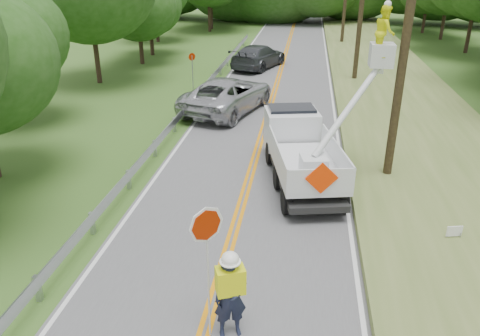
# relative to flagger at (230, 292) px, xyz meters

# --- Properties ---
(road) EXTENTS (7.20, 96.00, 0.03)m
(road) POSITION_rel_flagger_xyz_m (-0.56, 13.43, -1.13)
(road) COLOR #555557
(road) RESTS_ON ground
(guardrail) EXTENTS (0.18, 48.00, 0.77)m
(guardrail) POSITION_rel_flagger_xyz_m (-4.58, 14.34, -0.58)
(guardrail) COLOR #9DA1A5
(guardrail) RESTS_ON ground
(utility_poles) EXTENTS (1.60, 43.30, 10.00)m
(utility_poles) POSITION_rel_flagger_xyz_m (4.44, 16.45, 4.13)
(utility_poles) COLOR black
(utility_poles) RESTS_ON ground
(tall_grass_verge) EXTENTS (7.00, 96.00, 0.30)m
(tall_grass_verge) POSITION_rel_flagger_xyz_m (6.54, 13.43, -0.99)
(tall_grass_verge) COLOR #4E612A
(tall_grass_verge) RESTS_ON ground
(flagger) EXTENTS (1.13, 0.75, 3.14)m
(flagger) POSITION_rel_flagger_xyz_m (0.00, 0.00, 0.00)
(flagger) COLOR #191E33
(flagger) RESTS_ON road
(bucket_truck) EXTENTS (4.42, 6.36, 6.09)m
(bucket_truck) POSITION_rel_flagger_xyz_m (1.38, 8.66, 0.30)
(bucket_truck) COLOR black
(bucket_truck) RESTS_ON road
(suv_silver) EXTENTS (4.77, 7.07, 1.80)m
(suv_silver) POSITION_rel_flagger_xyz_m (-2.73, 16.02, -0.22)
(suv_silver) COLOR #ADADB4
(suv_silver) RESTS_ON road
(suv_darkgrey) EXTENTS (4.14, 6.23, 1.68)m
(suv_darkgrey) POSITION_rel_flagger_xyz_m (-2.27, 27.04, -0.28)
(suv_darkgrey) COLOR #3D4045
(suv_darkgrey) RESTS_ON road
(stop_sign_permanent) EXTENTS (0.35, 0.37, 2.28)m
(stop_sign_permanent) POSITION_rel_flagger_xyz_m (-5.60, 20.11, 0.35)
(stop_sign_permanent) COLOR #9DA1A5
(stop_sign_permanent) RESTS_ON ground
(yard_sign) EXTENTS (0.45, 0.13, 0.65)m
(yard_sign) POSITION_rel_flagger_xyz_m (5.66, 4.23, -0.67)
(yard_sign) COLOR white
(yard_sign) RESTS_ON ground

